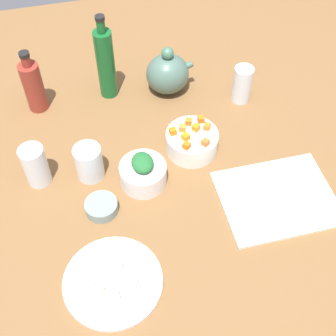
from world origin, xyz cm
name	(u,v)px	position (x,y,z in cm)	size (l,w,h in cm)	color
tabletop	(168,183)	(0.00, 0.00, 1.50)	(190.00, 190.00, 3.00)	brown
cutting_board	(277,198)	(26.47, -13.38, 3.50)	(29.80, 24.12, 1.00)	silver
plate_tofu	(113,282)	(-19.75, -26.40, 3.60)	(23.33, 23.33, 1.20)	white
bowl_greens	(143,174)	(-6.63, 0.98, 6.19)	(12.59, 12.59, 6.38)	white
bowl_carrots	(192,142)	(9.25, 9.10, 6.12)	(14.88, 14.88, 6.24)	white
bowl_small_side	(101,207)	(-19.13, -5.68, 4.58)	(8.53, 8.53, 3.16)	gray
teapot	(168,73)	(8.76, 35.70, 9.60)	(15.15, 12.72, 16.20)	#4C6A5E
bottle_0	(33,86)	(-32.19, 37.51, 11.68)	(6.02, 6.02, 20.70)	maroon
bottle_1	(106,63)	(-9.83, 38.57, 15.10)	(5.56, 5.56, 28.09)	#165B28
drinking_glass_0	(242,84)	(29.95, 25.79, 9.05)	(5.90, 5.90, 12.10)	white
drinking_glass_1	(89,162)	(-20.16, 6.85, 8.15)	(7.52, 7.52, 10.31)	white
drinking_glass_2	(35,165)	(-34.06, 8.45, 9.12)	(6.62, 6.62, 12.23)	white
carrot_cube_0	(182,128)	(6.95, 11.33, 10.14)	(1.80, 1.80, 1.80)	orange
carrot_cube_1	(186,146)	(6.32, 4.68, 10.14)	(1.80, 1.80, 1.80)	orange
carrot_cube_2	(207,127)	(13.82, 10.13, 10.14)	(1.80, 1.80, 1.80)	orange
carrot_cube_3	(205,142)	(11.63, 4.55, 10.14)	(1.80, 1.80, 1.80)	orange
carrot_cube_4	(173,131)	(4.04, 10.67, 10.14)	(1.80, 1.80, 1.80)	orange
carrot_cube_5	(188,122)	(9.25, 13.24, 10.14)	(1.80, 1.80, 1.80)	orange
carrot_cube_6	(186,137)	(6.96, 7.81, 10.14)	(1.80, 1.80, 1.80)	orange
carrot_cube_7	(201,119)	(12.95, 13.33, 10.14)	(1.80, 1.80, 1.80)	orange
carrot_cube_8	(196,128)	(10.66, 10.51, 10.14)	(1.80, 1.80, 1.80)	orange
chopped_greens_mound	(142,163)	(-6.63, 0.98, 11.04)	(7.05, 5.78, 3.31)	#246931
tofu_cube_0	(93,278)	(-23.95, -25.33, 5.30)	(2.20, 2.20, 2.20)	white
tofu_cube_1	(118,267)	(-18.00, -23.79, 5.30)	(2.20, 2.20, 2.20)	white
tofu_cube_2	(114,296)	(-20.00, -30.71, 5.30)	(2.20, 2.20, 2.20)	white
tofu_cube_3	(133,283)	(-15.44, -28.68, 5.30)	(2.20, 2.20, 2.20)	silver
tofu_cube_4	(98,292)	(-23.37, -28.99, 5.30)	(2.20, 2.20, 2.20)	#EEF1CD
dumpling_0	(302,202)	(31.45, -17.31, 5.24)	(4.73, 4.54, 2.48)	beige
dumpling_1	(307,179)	(35.65, -10.70, 5.40)	(5.46, 4.69, 2.80)	beige
dumpling_2	(241,182)	(18.34, -7.03, 5.10)	(4.63, 4.59, 2.20)	beige
dumpling_3	(280,203)	(25.93, -15.97, 5.21)	(4.43, 3.90, 2.42)	beige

